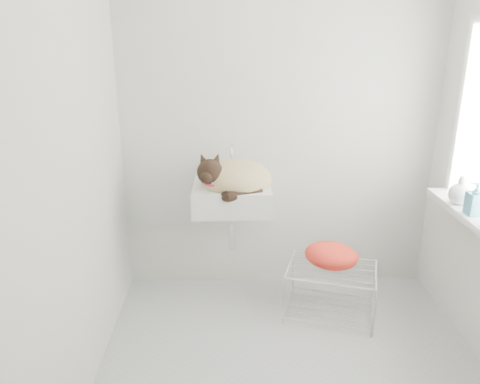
{
  "coord_description": "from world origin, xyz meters",
  "views": [
    {
      "loc": [
        -0.34,
        -2.22,
        1.82
      ],
      "look_at": [
        -0.28,
        0.5,
        0.88
      ],
      "focal_mm": 35.38,
      "sensor_mm": 36.0,
      "label": 1
    }
  ],
  "objects_px": {
    "bottle_c": "(458,203)",
    "wire_rack": "(330,293)",
    "bottle_b": "(473,214)",
    "sink": "(232,184)",
    "cat": "(233,179)"
  },
  "relations": [
    {
      "from": "bottle_c",
      "to": "wire_rack",
      "type": "bearing_deg",
      "value": 165.93
    },
    {
      "from": "wire_rack",
      "to": "bottle_c",
      "type": "xyz_separation_m",
      "value": [
        0.68,
        -0.17,
        0.7
      ]
    },
    {
      "from": "bottle_b",
      "to": "bottle_c",
      "type": "xyz_separation_m",
      "value": [
        0.0,
        0.18,
        0.0
      ]
    },
    {
      "from": "bottle_b",
      "to": "sink",
      "type": "bearing_deg",
      "value": 157.2
    },
    {
      "from": "wire_rack",
      "to": "bottle_c",
      "type": "height_order",
      "value": "bottle_c"
    },
    {
      "from": "bottle_c",
      "to": "sink",
      "type": "bearing_deg",
      "value": 163.93
    },
    {
      "from": "sink",
      "to": "bottle_c",
      "type": "relative_size",
      "value": 3.06
    },
    {
      "from": "wire_rack",
      "to": "bottle_c",
      "type": "bearing_deg",
      "value": -14.07
    },
    {
      "from": "bottle_b",
      "to": "cat",
      "type": "bearing_deg",
      "value": 157.7
    },
    {
      "from": "sink",
      "to": "bottle_b",
      "type": "bearing_deg",
      "value": -22.8
    },
    {
      "from": "wire_rack",
      "to": "bottle_b",
      "type": "bearing_deg",
      "value": -27.03
    },
    {
      "from": "cat",
      "to": "bottle_c",
      "type": "bearing_deg",
      "value": -20.55
    },
    {
      "from": "wire_rack",
      "to": "cat",
      "type": "bearing_deg",
      "value": 163.06
    },
    {
      "from": "sink",
      "to": "cat",
      "type": "xyz_separation_m",
      "value": [
        0.01,
        -0.02,
        0.04
      ]
    },
    {
      "from": "bottle_b",
      "to": "bottle_c",
      "type": "height_order",
      "value": "bottle_b"
    }
  ]
}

